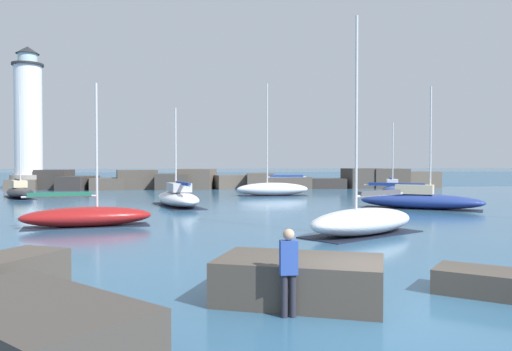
{
  "coord_description": "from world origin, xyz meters",
  "views": [
    {
      "loc": [
        -3.9,
        -10.14,
        3.16
      ],
      "look_at": [
        0.13,
        22.98,
        2.35
      ],
      "focal_mm": 35.0,
      "sensor_mm": 36.0,
      "label": 1
    }
  ],
  "objects": [
    {
      "name": "sailboat_moored_7",
      "position": [
        3.47,
        11.18,
        0.61
      ],
      "size": [
        6.56,
        5.38,
        9.57
      ],
      "color": "white",
      "rests_on": "ground"
    },
    {
      "name": "sailboat_moored_0",
      "position": [
        -5.19,
        27.05,
        0.63
      ],
      "size": [
        4.48,
        8.24,
        7.32
      ],
      "color": "white",
      "rests_on": "ground"
    },
    {
      "name": "sailboat_moored_5",
      "position": [
        11.57,
        22.74,
        0.61
      ],
      "size": [
        8.13,
        6.19,
        8.43
      ],
      "color": "navy",
      "rests_on": "ground"
    },
    {
      "name": "sailboat_moored_4",
      "position": [
        -19.94,
        37.87,
        0.58
      ],
      "size": [
        5.15,
        7.96,
        9.29
      ],
      "color": "black",
      "rests_on": "ground"
    },
    {
      "name": "foreground_rocks",
      "position": [
        -1.43,
        -0.55,
        0.46
      ],
      "size": [
        17.12,
        7.61,
        1.05
      ],
      "color": "#423D38",
      "rests_on": "ground"
    },
    {
      "name": "lighthouse",
      "position": [
        -23.78,
        52.55,
        7.62
      ],
      "size": [
        4.26,
        4.26,
        17.14
      ],
      "color": "gray",
      "rests_on": "ground"
    },
    {
      "name": "sailboat_moored_6",
      "position": [
        15.3,
        36.79,
        0.58
      ],
      "size": [
        3.54,
        5.96,
        7.13
      ],
      "color": "navy",
      "rests_on": "ground"
    },
    {
      "name": "ground_plane",
      "position": [
        0.0,
        0.0,
        0.0
      ],
      "size": [
        600.0,
        600.0,
        0.0
      ],
      "primitive_type": "plane",
      "color": "#336084"
    },
    {
      "name": "breakwater_jetty",
      "position": [
        0.68,
        51.98,
        1.01
      ],
      "size": [
        54.08,
        7.15,
        2.52
      ],
      "color": "brown",
      "rests_on": "ground"
    },
    {
      "name": "person_on_rocks",
      "position": [
        -2.01,
        -0.15,
        1.03
      ],
      "size": [
        0.36,
        0.24,
        1.82
      ],
      "color": "#282833",
      "rests_on": "ground"
    },
    {
      "name": "sailboat_moored_2",
      "position": [
        -9.29,
        15.51,
        0.52
      ],
      "size": [
        6.55,
        3.09,
        7.17
      ],
      "color": "maroon",
      "rests_on": "ground"
    },
    {
      "name": "open_sea_beyond",
      "position": [
        0.0,
        111.91,
        0.0
      ],
      "size": [
        400.0,
        116.0,
        0.01
      ],
      "color": "#235175",
      "rests_on": "ground"
    },
    {
      "name": "sailboat_moored_1",
      "position": [
        3.58,
        37.85,
        0.68
      ],
      "size": [
        7.07,
        2.2,
        10.92
      ],
      "color": "white",
      "rests_on": "ground"
    }
  ]
}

